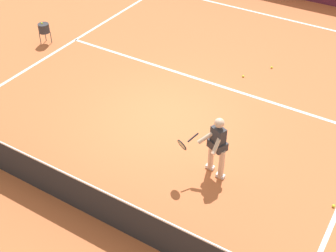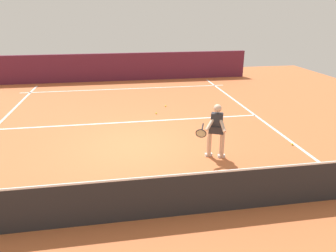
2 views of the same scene
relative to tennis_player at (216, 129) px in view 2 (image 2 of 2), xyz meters
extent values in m
plane|color=#C66638|center=(2.13, -1.23, -0.85)|extent=(25.80, 25.80, 0.00)
cube|color=#561E33|center=(2.13, -10.85, -0.05)|extent=(14.74, 0.24, 1.60)
cube|color=white|center=(2.13, -8.65, -0.84)|extent=(10.74, 0.10, 0.01)
cube|color=white|center=(2.13, -3.34, -0.84)|extent=(9.74, 0.10, 0.01)
cube|color=white|center=(-2.74, -1.23, -0.84)|extent=(0.10, 17.84, 0.01)
cube|color=#232326|center=(2.13, 2.47, -0.39)|extent=(10.26, 0.02, 0.92)
cube|color=white|center=(2.13, 2.47, 0.09)|extent=(10.26, 0.02, 0.04)
cylinder|color=beige|center=(-0.19, 0.04, -0.46)|extent=(0.13, 0.13, 0.78)
cylinder|color=beige|center=(0.15, -0.09, -0.46)|extent=(0.13, 0.13, 0.78)
cube|color=white|center=(-0.19, 0.04, -0.81)|extent=(0.20, 0.10, 0.08)
cube|color=white|center=(0.15, -0.09, -0.81)|extent=(0.20, 0.10, 0.08)
cube|color=#2D2D33|center=(-0.02, -0.02, 0.19)|extent=(0.37, 0.31, 0.52)
cube|color=#2D2D33|center=(-0.02, -0.02, -0.01)|extent=(0.48, 0.41, 0.20)
sphere|color=beige|center=(-0.02, -0.02, 0.59)|extent=(0.22, 0.22, 0.22)
cylinder|color=beige|center=(-0.10, 0.17, 0.21)|extent=(0.11, 0.48, 0.37)
cylinder|color=beige|center=(0.18, 0.06, 0.21)|extent=(0.41, 0.39, 0.37)
cylinder|color=black|center=(0.46, 0.23, 0.17)|extent=(0.15, 0.29, 0.14)
torus|color=black|center=(0.57, 0.51, 0.11)|extent=(0.31, 0.22, 0.28)
cylinder|color=beige|center=(0.57, 0.51, 0.11)|extent=(0.26, 0.17, 0.23)
sphere|color=#D1E533|center=(1.13, -4.15, -0.81)|extent=(0.07, 0.07, 0.07)
sphere|color=#D1E533|center=(0.59, -5.08, -0.81)|extent=(0.07, 0.07, 0.07)
sphere|color=#D1E533|center=(-2.63, -0.40, -0.81)|extent=(0.07, 0.07, 0.07)
camera|label=1|loc=(-3.08, 7.05, 6.50)|focal=49.08mm
camera|label=2|loc=(2.61, 7.59, 3.05)|focal=33.03mm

